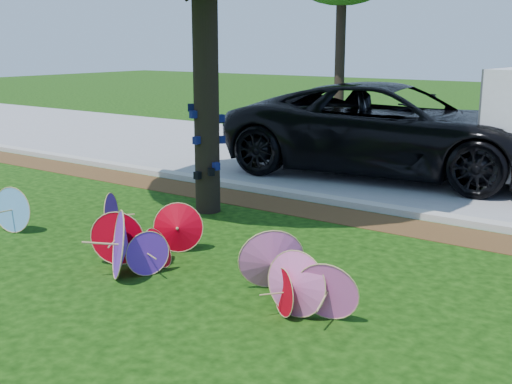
# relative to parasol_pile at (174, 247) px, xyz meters

# --- Properties ---
(ground) EXTENTS (90.00, 90.00, 0.00)m
(ground) POSITION_rel_parasol_pile_xyz_m (-0.12, -0.68, -0.37)
(ground) COLOR black
(ground) RESTS_ON ground
(mulch_strip) EXTENTS (90.00, 1.00, 0.01)m
(mulch_strip) POSITION_rel_parasol_pile_xyz_m (-0.12, 3.82, -0.37)
(mulch_strip) COLOR #472D16
(mulch_strip) RESTS_ON ground
(curb) EXTENTS (90.00, 0.30, 0.12)m
(curb) POSITION_rel_parasol_pile_xyz_m (-0.12, 4.52, -0.31)
(curb) COLOR #B7B5AD
(curb) RESTS_ON ground
(street) EXTENTS (90.00, 8.00, 0.01)m
(street) POSITION_rel_parasol_pile_xyz_m (-0.12, 8.67, -0.37)
(street) COLOR gray
(street) RESTS_ON ground
(parasol_pile) EXTENTS (6.48, 1.80, 0.90)m
(parasol_pile) POSITION_rel_parasol_pile_xyz_m (0.00, 0.00, 0.00)
(parasol_pile) COLOR #FF59BD
(parasol_pile) RESTS_ON ground
(black_van) EXTENTS (7.83, 4.39, 2.07)m
(black_van) POSITION_rel_parasol_pile_xyz_m (-0.38, 7.67, 0.66)
(black_van) COLOR black
(black_van) RESTS_ON ground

